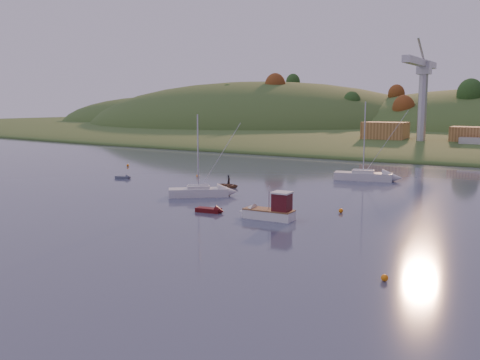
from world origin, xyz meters
The scene contains 21 objects.
far_shore centered at (0.00, 230.00, 0.00)m, with size 620.00×220.00×1.50m, color #2B4A1D.
shore_slope centered at (0.00, 165.00, 0.00)m, with size 640.00×150.00×7.00m, color #2B4A1D.
hill_left_far centered at (-160.00, 215.00, 0.00)m, with size 120.00×100.00×32.00m, color #2B4A1D.
hill_left centered at (-90.00, 200.00, 0.00)m, with size 170.00×140.00×44.00m, color #2B4A1D.
hillside_trees centered at (0.00, 185.00, 0.00)m, with size 280.00×50.00×32.00m, color #234217, non-canonical shape.
wharf centered at (5.00, 122.00, 1.20)m, with size 42.00×16.00×2.40m, color slate.
shed_west centered at (-8.00, 123.00, 4.80)m, with size 11.00×8.00×4.80m, color brown.
shed_east centered at (13.00, 124.00, 4.40)m, with size 9.00×7.00×4.00m, color brown.
dock_crane centered at (2.00, 118.39, 17.17)m, with size 3.20×28.00×20.30m.
fishing_boat centered at (6.53, 29.85, 0.90)m, with size 6.42×2.19×4.06m.
sailboat_near centered at (-7.58, 37.28, 0.71)m, with size 7.55×6.61×10.76m.
sailboat_far centered at (6.12, 63.10, 0.79)m, with size 9.34×4.70×12.44m.
canoe centered at (-8.23, 45.73, 0.33)m, with size 2.29×3.21×0.66m, color #8B674C.
paddler centered at (-8.23, 45.73, 0.79)m, with size 0.58×0.38×1.58m, color black.
red_tender centered at (0.07, 29.59, 0.24)m, with size 3.50×1.57×1.15m.
grey_dinghy centered at (-27.60, 44.77, 0.21)m, with size 2.88×1.71×1.01m.
work_vessel centered at (15.00, 118.00, 1.47)m, with size 16.04×5.73×4.12m.
buoy_0 centered at (23.28, 16.38, 0.25)m, with size 0.50×0.50×0.50m, color orange.
buoy_1 centered at (12.32, 36.93, 0.25)m, with size 0.50×0.50×0.50m, color orange.
buoy_2 centered at (-38.87, 57.33, 0.25)m, with size 0.50×0.50×0.50m, color orange.
buoy_3 centered at (-18.35, 52.04, 0.25)m, with size 0.50×0.50×0.50m, color orange.
Camera 1 is at (33.23, -19.14, 12.19)m, focal length 40.00 mm.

